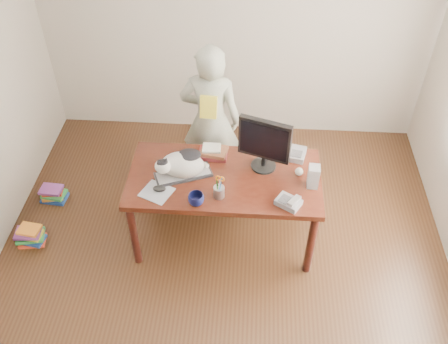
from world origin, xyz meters
TOP-DOWN VIEW (x-y plane):
  - room at (0.00, 0.00)m, footprint 4.50×4.50m
  - desk at (0.00, 0.68)m, footprint 1.60×0.80m
  - keyboard at (-0.34, 0.59)m, footprint 0.50×0.34m
  - cat at (-0.35, 0.58)m, footprint 0.44×0.34m
  - monitor at (0.32, 0.73)m, footprint 0.43×0.27m
  - pen_cup at (-0.03, 0.37)m, footprint 0.11×0.11m
  - mousepad at (-0.53, 0.38)m, footprint 0.30×0.29m
  - mouse at (-0.51, 0.40)m, footprint 0.12×0.10m
  - coffee_mug at (-0.20, 0.28)m, footprint 0.17×0.17m
  - phone at (0.52, 0.32)m, footprint 0.23×0.21m
  - speaker at (0.72, 0.55)m, footprint 0.09×0.10m
  - baseball at (0.62, 0.67)m, footprint 0.07×0.07m
  - book_stack at (-0.11, 0.86)m, footprint 0.26×0.21m
  - calculator at (0.61, 0.90)m, footprint 0.18×0.22m
  - person at (-0.17, 1.32)m, footprint 0.60×0.42m
  - held_book at (-0.17, 1.15)m, footprint 0.15×0.10m
  - book_pile_a at (-1.75, 0.40)m, footprint 0.27×0.22m
  - book_pile_b at (-1.72, 0.95)m, footprint 0.26×0.20m

SIDE VIEW (x-z plane):
  - book_pile_b at x=-1.72m, z-range 0.00..0.15m
  - book_pile_a at x=-1.75m, z-range 0.00..0.18m
  - desk at x=0.00m, z-range 0.23..0.98m
  - mousepad at x=-0.53m, z-range 0.75..0.76m
  - keyboard at x=-0.34m, z-range 0.75..0.78m
  - mouse at x=-0.51m, z-range 0.75..0.80m
  - calculator at x=0.61m, z-range 0.75..0.81m
  - phone at x=0.52m, z-range 0.74..0.82m
  - person at x=-0.17m, z-range 0.00..1.56m
  - baseball at x=0.62m, z-range 0.75..0.82m
  - book_stack at x=-0.11m, z-range 0.74..0.84m
  - coffee_mug at x=-0.20m, z-range 0.75..0.85m
  - pen_cup at x=-0.03m, z-range 0.70..0.92m
  - speaker at x=0.72m, z-range 0.75..0.95m
  - cat at x=-0.35m, z-range 0.75..1.01m
  - monitor at x=0.32m, z-range 0.78..1.27m
  - held_book at x=-0.17m, z-range 0.95..1.15m
  - room at x=0.00m, z-range -0.90..3.60m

